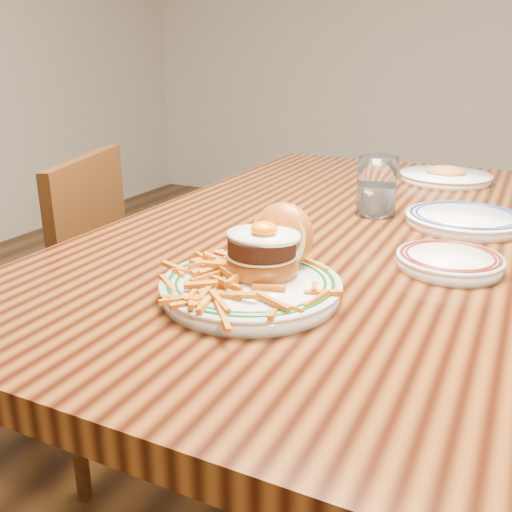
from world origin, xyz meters
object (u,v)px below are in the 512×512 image
at_px(chair_left, 57,307).
at_px(side_plate, 450,260).
at_px(table, 328,258).
at_px(main_plate, 256,272).

height_order(chair_left, side_plate, chair_left).
relative_size(table, main_plate, 5.59).
height_order(chair_left, main_plate, main_plate).
xyz_separation_m(chair_left, main_plate, (0.73, -0.28, 0.32)).
bearing_deg(table, chair_left, -167.71).
bearing_deg(table, side_plate, -34.27).
bearing_deg(main_plate, side_plate, 47.88).
height_order(table, side_plate, side_plate).
height_order(table, chair_left, chair_left).
bearing_deg(side_plate, main_plate, -152.50).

